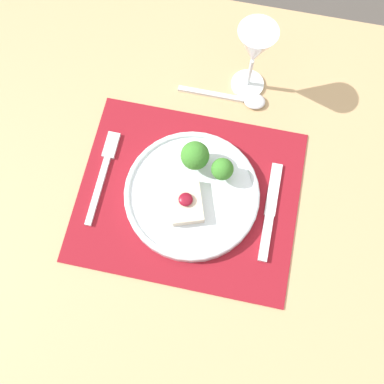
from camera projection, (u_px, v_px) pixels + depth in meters
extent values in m
plane|color=#4C4742|center=(190.00, 265.00, 1.57)|extent=(8.00, 8.00, 0.00)
cube|color=tan|center=(188.00, 198.00, 0.86)|extent=(1.34, 0.93, 0.03)
cylinder|color=tan|center=(26.00, 80.00, 1.38)|extent=(0.06, 0.06, 0.73)
cube|color=maroon|center=(188.00, 196.00, 0.84)|extent=(0.41, 0.34, 0.00)
cylinder|color=silver|center=(192.00, 194.00, 0.83)|extent=(0.25, 0.25, 0.02)
torus|color=silver|center=(192.00, 193.00, 0.83)|extent=(0.25, 0.25, 0.01)
cube|color=beige|center=(188.00, 202.00, 0.81)|extent=(0.08, 0.09, 0.02)
ellipsoid|color=maroon|center=(188.00, 200.00, 0.79)|extent=(0.03, 0.03, 0.01)
cylinder|color=#84B256|center=(195.00, 161.00, 0.84)|extent=(0.01, 0.01, 0.02)
sphere|color=#387A28|center=(195.00, 155.00, 0.81)|extent=(0.05, 0.05, 0.05)
cylinder|color=#84B256|center=(222.00, 174.00, 0.83)|extent=(0.01, 0.01, 0.02)
sphere|color=#387A28|center=(222.00, 169.00, 0.81)|extent=(0.04, 0.04, 0.04)
cube|color=silver|center=(98.00, 191.00, 0.84)|extent=(0.01, 0.14, 0.01)
cube|color=silver|center=(111.00, 145.00, 0.87)|extent=(0.02, 0.05, 0.01)
cube|color=silver|center=(266.00, 238.00, 0.81)|extent=(0.02, 0.09, 0.01)
cube|color=silver|center=(273.00, 189.00, 0.84)|extent=(0.02, 0.10, 0.00)
cube|color=silver|center=(213.00, 94.00, 0.91)|extent=(0.14, 0.01, 0.01)
ellipsoid|color=silver|center=(255.00, 101.00, 0.90)|extent=(0.04, 0.04, 0.01)
cylinder|color=white|center=(247.00, 84.00, 0.92)|extent=(0.07, 0.07, 0.01)
cylinder|color=white|center=(250.00, 72.00, 0.88)|extent=(0.01, 0.01, 0.08)
cone|color=white|center=(255.00, 47.00, 0.80)|extent=(0.07, 0.07, 0.08)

